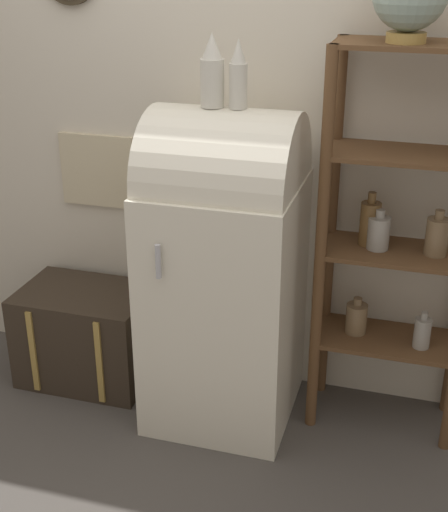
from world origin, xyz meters
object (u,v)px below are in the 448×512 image
at_px(vase_left, 212,73).
at_px(vase_center, 238,76).
at_px(refrigerator, 225,265).
at_px(suitcase_trunk, 87,334).

bearing_deg(vase_left, vase_center, 0.18).
bearing_deg(refrigerator, vase_center, 8.16).
xyz_separation_m(vase_left, vase_center, (0.11, 0.00, -0.01)).
relative_size(refrigerator, vase_center, 5.32).
relative_size(refrigerator, suitcase_trunk, 2.26).
height_order(refrigerator, vase_left, vase_left).
height_order(refrigerator, suitcase_trunk, refrigerator).
bearing_deg(refrigerator, vase_left, 172.42).
relative_size(suitcase_trunk, vase_center, 2.35).
distance_m(vase_left, vase_center, 0.11).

